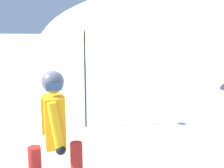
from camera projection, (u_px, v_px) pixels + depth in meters
ridge_peak_main at (183, 50)px, 31.63m from camera, size 33.02×29.71×13.93m
snowboarder_main at (55, 138)px, 3.26m from camera, size 1.61×1.10×1.71m
piste_marker_near at (85, 73)px, 6.12m from camera, size 0.20×0.20×2.18m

